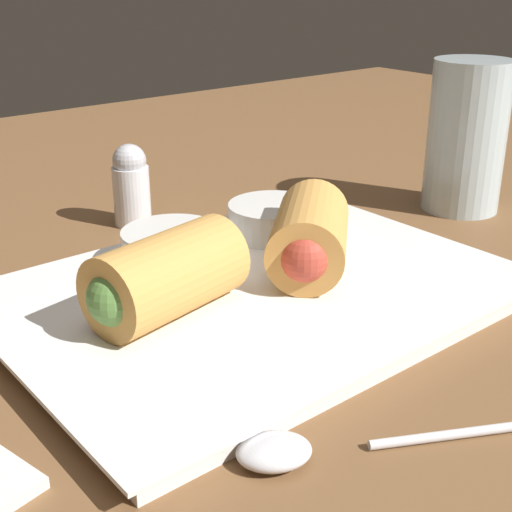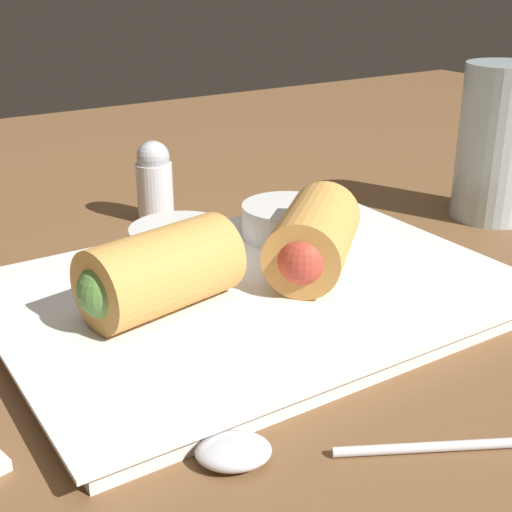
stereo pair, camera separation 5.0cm
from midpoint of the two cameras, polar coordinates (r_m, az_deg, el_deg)
The scene contains 9 objects.
table_surface at distance 51.22cm, azimuth -1.67°, elevation -3.83°, with size 180.00×140.00×2.00cm.
serving_plate at distance 48.51cm, azimuth -2.95°, elevation -3.14°, with size 34.02×24.82×1.50cm.
roll_front_left at distance 43.61cm, azimuth -10.90°, elevation -1.81°, with size 10.85×6.99×5.21cm.
roll_front_right at distance 49.06cm, azimuth 1.36°, elevation 1.46°, with size 10.59×10.33×5.21cm.
dipping_bowl_near at distance 51.71cm, azimuth -9.49°, elevation 0.80°, with size 7.26×7.26×2.49cm.
dipping_bowl_far at distance 56.48cm, azimuth -1.10°, elevation 3.04°, with size 7.26×7.26×2.49cm.
spoon at distance 34.74cm, azimuth 0.01°, elevation -15.25°, with size 15.77×9.41×1.26cm.
drinking_glass at distance 67.61cm, azimuth 14.46°, elevation 9.20°, with size 7.09×7.09×13.71cm.
salt_shaker at distance 63.65cm, azimuth -12.21°, elevation 5.53°, with size 3.23×3.23×7.24cm.
Camera 1 is at (-29.82, -34.89, 24.00)cm, focal length 50.00 mm.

